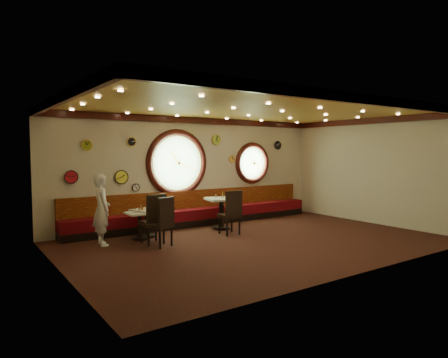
% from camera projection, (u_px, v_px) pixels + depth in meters
% --- Properties ---
extents(floor, '(9.00, 6.00, 0.00)m').
position_uv_depth(floor, '(257.00, 242.00, 9.68)').
color(floor, black).
rests_on(floor, ground).
extents(ceiling, '(9.00, 6.00, 0.02)m').
position_uv_depth(ceiling, '(258.00, 109.00, 9.46)').
color(ceiling, gold).
rests_on(ceiling, wall_back).
extents(wall_back, '(9.00, 0.02, 3.20)m').
position_uv_depth(wall_back, '(195.00, 171.00, 12.03)').
color(wall_back, beige).
rests_on(wall_back, floor).
extents(wall_front, '(9.00, 0.02, 3.20)m').
position_uv_depth(wall_front, '(365.00, 185.00, 7.10)').
color(wall_front, beige).
rests_on(wall_front, floor).
extents(wall_left, '(0.02, 6.00, 3.20)m').
position_uv_depth(wall_left, '(60.00, 185.00, 7.03)').
color(wall_left, beige).
rests_on(wall_left, floor).
extents(wall_right, '(0.02, 6.00, 3.20)m').
position_uv_depth(wall_right, '(373.00, 171.00, 12.11)').
color(wall_right, beige).
rests_on(wall_right, floor).
extents(molding_back, '(9.00, 0.10, 0.18)m').
position_uv_depth(molding_back, '(195.00, 120.00, 11.89)').
color(molding_back, '#330D09').
rests_on(molding_back, wall_back).
extents(molding_front, '(9.00, 0.10, 0.18)m').
position_uv_depth(molding_front, '(365.00, 99.00, 7.04)').
color(molding_front, '#330D09').
rests_on(molding_front, wall_back).
extents(molding_left, '(0.10, 6.00, 0.18)m').
position_uv_depth(molding_left, '(60.00, 99.00, 6.95)').
color(molding_left, '#330D09').
rests_on(molding_left, wall_back).
extents(molding_right, '(0.10, 6.00, 0.18)m').
position_uv_depth(molding_right, '(373.00, 121.00, 11.98)').
color(molding_right, '#330D09').
rests_on(molding_right, wall_back).
extents(banquette_base, '(8.00, 0.55, 0.20)m').
position_uv_depth(banquette_base, '(200.00, 221.00, 11.91)').
color(banquette_base, black).
rests_on(banquette_base, floor).
extents(banquette_seat, '(8.00, 0.55, 0.30)m').
position_uv_depth(banquette_seat, '(200.00, 213.00, 11.89)').
color(banquette_seat, '#570710').
rests_on(banquette_seat, banquette_base).
extents(banquette_back, '(8.00, 0.10, 0.55)m').
position_uv_depth(banquette_back, '(196.00, 199.00, 12.04)').
color(banquette_back, '#5D0807').
rests_on(banquette_back, wall_back).
extents(porthole_left_glass, '(1.66, 0.02, 1.66)m').
position_uv_depth(porthole_left_glass, '(177.00, 163.00, 11.67)').
color(porthole_left_glass, '#8FCE7B').
rests_on(porthole_left_glass, wall_back).
extents(porthole_left_frame, '(1.98, 0.18, 1.98)m').
position_uv_depth(porthole_left_frame, '(177.00, 163.00, 11.66)').
color(porthole_left_frame, '#330D09').
rests_on(porthole_left_frame, wall_back).
extents(porthole_left_ring, '(1.61, 0.03, 1.61)m').
position_uv_depth(porthole_left_ring, '(178.00, 163.00, 11.64)').
color(porthole_left_ring, gold).
rests_on(porthole_left_ring, wall_back).
extents(porthole_right_glass, '(1.10, 0.02, 1.10)m').
position_uv_depth(porthole_right_glass, '(252.00, 163.00, 13.26)').
color(porthole_right_glass, '#8FCE7B').
rests_on(porthole_right_glass, wall_back).
extents(porthole_right_frame, '(1.38, 0.18, 1.38)m').
position_uv_depth(porthole_right_frame, '(252.00, 163.00, 13.25)').
color(porthole_right_frame, '#330D09').
rests_on(porthole_right_frame, wall_back).
extents(porthole_right_ring, '(1.09, 0.03, 1.09)m').
position_uv_depth(porthole_right_ring, '(253.00, 163.00, 13.22)').
color(porthole_right_ring, gold).
rests_on(porthole_right_ring, wall_back).
extents(wall_clock_0, '(0.24, 0.03, 0.24)m').
position_uv_depth(wall_clock_0, '(132.00, 142.00, 10.81)').
color(wall_clock_0, black).
rests_on(wall_clock_0, wall_back).
extents(wall_clock_1, '(0.32, 0.03, 0.32)m').
position_uv_depth(wall_clock_1, '(71.00, 177.00, 9.97)').
color(wall_clock_1, red).
rests_on(wall_clock_1, wall_back).
extents(wall_clock_2, '(0.30, 0.03, 0.30)m').
position_uv_depth(wall_clock_2, '(216.00, 140.00, 12.36)').
color(wall_clock_2, '#95BC3A').
rests_on(wall_clock_2, wall_back).
extents(wall_clock_3, '(0.28, 0.03, 0.28)m').
position_uv_depth(wall_clock_3, '(278.00, 145.00, 13.81)').
color(wall_clock_3, black).
rests_on(wall_clock_3, wall_back).
extents(wall_clock_4, '(0.36, 0.03, 0.36)m').
position_uv_depth(wall_clock_4, '(121.00, 177.00, 10.71)').
color(wall_clock_4, yellow).
rests_on(wall_clock_4, wall_back).
extents(wall_clock_5, '(0.20, 0.03, 0.20)m').
position_uv_depth(wall_clock_5, '(136.00, 187.00, 10.96)').
color(wall_clock_5, white).
rests_on(wall_clock_5, wall_back).
extents(wall_clock_6, '(0.26, 0.03, 0.26)m').
position_uv_depth(wall_clock_6, '(87.00, 145.00, 10.14)').
color(wall_clock_6, '#94AA22').
rests_on(wall_clock_6, wall_back).
extents(wall_clock_7, '(0.22, 0.03, 0.22)m').
position_uv_depth(wall_clock_7, '(232.00, 159.00, 12.74)').
color(wall_clock_7, '#E2BD4B').
rests_on(wall_clock_7, wall_back).
extents(table_a, '(0.63, 0.63, 0.68)m').
position_uv_depth(table_a, '(140.00, 222.00, 9.90)').
color(table_a, black).
rests_on(table_a, floor).
extents(table_b, '(0.82, 0.82, 0.72)m').
position_uv_depth(table_b, '(147.00, 219.00, 10.19)').
color(table_b, black).
rests_on(table_b, floor).
extents(table_c, '(0.96, 0.96, 0.88)m').
position_uv_depth(table_c, '(221.00, 209.00, 11.24)').
color(table_c, black).
rests_on(table_c, floor).
extents(chair_a, '(0.62, 0.62, 0.71)m').
position_uv_depth(chair_a, '(163.00, 218.00, 9.12)').
color(chair_a, black).
rests_on(chair_a, floor).
extents(chair_b, '(0.52, 0.52, 0.74)m').
position_uv_depth(chair_b, '(154.00, 216.00, 9.39)').
color(chair_b, black).
rests_on(chair_b, floor).
extents(chair_c, '(0.52, 0.52, 0.72)m').
position_uv_depth(chair_c, '(232.00, 210.00, 10.43)').
color(chair_c, black).
rests_on(chair_c, floor).
extents(condiment_a_salt, '(0.04, 0.04, 0.10)m').
position_uv_depth(condiment_a_salt, '(135.00, 211.00, 9.80)').
color(condiment_a_salt, silver).
rests_on(condiment_a_salt, table_a).
extents(condiment_b_salt, '(0.04, 0.04, 0.11)m').
position_uv_depth(condiment_b_salt, '(141.00, 207.00, 10.16)').
color(condiment_b_salt, silver).
rests_on(condiment_b_salt, table_b).
extents(condiment_c_salt, '(0.04, 0.04, 0.11)m').
position_uv_depth(condiment_c_salt, '(216.00, 196.00, 11.22)').
color(condiment_c_salt, silver).
rests_on(condiment_c_salt, table_c).
extents(condiment_a_pepper, '(0.04, 0.04, 0.11)m').
position_uv_depth(condiment_a_pepper, '(139.00, 210.00, 9.86)').
color(condiment_a_pepper, silver).
rests_on(condiment_a_pepper, table_a).
extents(condiment_b_pepper, '(0.04, 0.04, 0.11)m').
position_uv_depth(condiment_b_pepper, '(149.00, 207.00, 10.20)').
color(condiment_b_pepper, silver).
rests_on(condiment_b_pepper, table_b).
extents(condiment_c_pepper, '(0.03, 0.03, 0.09)m').
position_uv_depth(condiment_c_pepper, '(223.00, 197.00, 11.16)').
color(condiment_c_pepper, '#BBBCC0').
rests_on(condiment_c_pepper, table_c).
extents(condiment_a_bottle, '(0.05, 0.05, 0.17)m').
position_uv_depth(condiment_a_bottle, '(142.00, 208.00, 9.99)').
color(condiment_a_bottle, gold).
rests_on(condiment_a_bottle, table_a).
extents(condiment_b_bottle, '(0.04, 0.04, 0.14)m').
position_uv_depth(condiment_b_bottle, '(148.00, 206.00, 10.25)').
color(condiment_b_bottle, gold).
rests_on(condiment_b_bottle, table_b).
extents(condiment_c_bottle, '(0.05, 0.05, 0.17)m').
position_uv_depth(condiment_c_bottle, '(222.00, 195.00, 11.28)').
color(condiment_c_bottle, gold).
rests_on(condiment_c_bottle, table_c).
extents(waiter, '(0.42, 0.63, 1.68)m').
position_uv_depth(waiter, '(102.00, 209.00, 9.29)').
color(waiter, white).
rests_on(waiter, floor).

